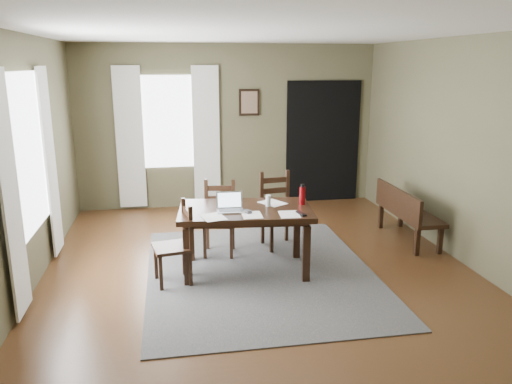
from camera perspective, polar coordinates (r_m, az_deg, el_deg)
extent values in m
cube|color=#492C16|center=(5.92, 0.50, -9.23)|extent=(5.00, 6.00, 0.01)
cube|color=brown|center=(8.46, -3.17, 7.48)|extent=(5.00, 0.02, 2.70)
cube|color=brown|center=(2.73, 12.08, -7.92)|extent=(5.00, 0.02, 2.70)
cube|color=brown|center=(5.64, -25.33, 2.59)|extent=(0.02, 6.00, 2.70)
cube|color=brown|center=(6.45, 23.00, 4.17)|extent=(0.02, 6.00, 2.70)
cube|color=white|center=(5.43, 0.57, 17.89)|extent=(5.00, 6.00, 0.02)
cube|color=#434343|center=(5.92, 0.51, -9.13)|extent=(2.60, 3.20, 0.01)
cube|color=black|center=(5.73, -1.21, -2.16)|extent=(1.59, 1.05, 0.06)
cube|color=black|center=(5.74, -1.21, -2.69)|extent=(1.42, 0.88, 0.05)
cube|color=black|center=(5.53, -7.84, -7.33)|extent=(0.09, 0.09, 0.65)
cube|color=black|center=(6.19, -7.45, -4.91)|extent=(0.09, 0.09, 0.65)
cube|color=black|center=(5.60, 5.76, -7.00)|extent=(0.09, 0.09, 0.65)
cube|color=black|center=(6.25, 4.66, -4.64)|extent=(0.09, 0.09, 0.65)
cube|color=black|center=(5.58, -9.58, -6.28)|extent=(0.46, 0.46, 0.04)
cube|color=black|center=(5.78, -11.37, -7.88)|extent=(0.04, 0.04, 0.39)
cube|color=black|center=(5.83, -8.23, -7.53)|extent=(0.04, 0.04, 0.39)
cube|color=black|center=(5.49, -10.82, -9.10)|extent=(0.04, 0.04, 0.39)
cube|color=black|center=(5.54, -7.51, -8.72)|extent=(0.04, 0.04, 0.39)
cube|color=black|center=(5.69, -8.24, -3.10)|extent=(0.05, 0.05, 0.49)
cube|color=black|center=(5.37, -7.46, -4.14)|extent=(0.05, 0.05, 0.49)
cube|color=black|center=(5.57, -7.81, -4.90)|extent=(0.08, 0.29, 0.07)
cube|color=black|center=(5.53, -7.86, -3.61)|extent=(0.08, 0.29, 0.07)
cube|color=black|center=(5.49, -7.91, -2.29)|extent=(0.08, 0.29, 0.07)
cube|color=black|center=(6.33, -4.25, -3.47)|extent=(0.48, 0.48, 0.04)
cube|color=black|center=(6.26, -5.87, -5.83)|extent=(0.05, 0.05, 0.40)
cube|color=black|center=(6.57, -5.53, -4.83)|extent=(0.05, 0.05, 0.40)
cube|color=black|center=(6.23, -2.83, -5.87)|extent=(0.05, 0.05, 0.40)
cube|color=black|center=(6.54, -2.64, -4.87)|extent=(0.05, 0.05, 0.40)
cube|color=black|center=(6.45, -5.70, -0.73)|extent=(0.05, 0.05, 0.51)
cube|color=black|center=(6.42, -2.59, -0.75)|extent=(0.05, 0.05, 0.51)
cube|color=black|center=(6.47, -4.13, -1.90)|extent=(0.30, 0.08, 0.07)
cube|color=black|center=(6.43, -4.15, -0.74)|extent=(0.30, 0.08, 0.07)
cube|color=black|center=(6.40, -4.17, 0.44)|extent=(0.30, 0.08, 0.07)
cube|color=black|center=(6.57, 2.70, -2.57)|extent=(0.49, 0.49, 0.04)
cube|color=black|center=(6.43, 1.79, -5.11)|extent=(0.05, 0.05, 0.42)
cube|color=black|center=(6.74, 0.76, -4.17)|extent=(0.05, 0.05, 0.42)
cube|color=black|center=(6.55, 4.66, -4.77)|extent=(0.05, 0.05, 0.42)
cube|color=black|center=(6.86, 3.52, -3.87)|extent=(0.05, 0.05, 0.42)
cube|color=black|center=(6.61, 0.63, 0.04)|extent=(0.05, 0.05, 0.53)
cube|color=black|center=(6.74, 3.60, 0.29)|extent=(0.05, 0.05, 0.53)
cube|color=black|center=(6.71, 2.12, -1.02)|extent=(0.32, 0.07, 0.07)
cube|color=black|center=(6.67, 2.13, 0.17)|extent=(0.32, 0.07, 0.07)
cube|color=black|center=(6.64, 2.14, 1.37)|extent=(0.32, 0.07, 0.07)
cube|color=black|center=(7.16, 17.13, -2.27)|extent=(0.42, 1.31, 0.06)
cube|color=black|center=(6.83, 20.30, -5.19)|extent=(0.06, 0.06, 0.36)
cube|color=black|center=(6.68, 17.93, -5.43)|extent=(0.06, 0.06, 0.36)
cube|color=black|center=(7.77, 16.23, -2.53)|extent=(0.06, 0.06, 0.36)
cube|color=black|center=(7.64, 14.08, -2.68)|extent=(0.06, 0.06, 0.36)
cube|color=black|center=(7.03, 15.89, -0.91)|extent=(0.05, 1.31, 0.32)
cube|color=#B7B7BC|center=(5.60, -2.95, -2.16)|extent=(0.31, 0.21, 0.01)
cube|color=#B7B7BC|center=(5.67, -3.06, -0.89)|extent=(0.30, 0.06, 0.19)
cube|color=silver|center=(5.67, -3.06, -0.91)|extent=(0.26, 0.05, 0.16)
cube|color=#3F3F42|center=(5.59, -2.95, -2.11)|extent=(0.26, 0.13, 0.00)
cube|color=#3F3F42|center=(5.54, -0.99, -2.24)|extent=(0.09, 0.11, 0.03)
cube|color=black|center=(5.51, 5.18, -2.47)|extent=(0.08, 0.19, 0.02)
cylinder|color=silver|center=(5.78, 1.41, -1.00)|extent=(0.07, 0.07, 0.13)
cylinder|color=maroon|center=(5.87, 5.30, -0.42)|extent=(0.08, 0.08, 0.21)
cylinder|color=black|center=(5.84, 5.33, 0.74)|extent=(0.05, 0.05, 0.03)
cube|color=white|center=(5.41, -4.91, -2.87)|extent=(0.30, 0.35, 0.00)
cube|color=white|center=(5.50, 3.82, -2.56)|extent=(0.24, 0.30, 0.00)
cube|color=white|center=(5.94, 1.94, -1.24)|extent=(0.35, 0.38, 0.00)
cube|color=white|center=(5.46, -0.47, -2.64)|extent=(0.22, 0.28, 0.00)
cube|color=white|center=(5.81, -24.65, 3.97)|extent=(0.01, 1.30, 1.70)
cube|color=white|center=(8.36, -10.04, 7.89)|extent=(1.00, 0.01, 1.50)
cube|color=silver|center=(5.07, -26.27, -0.46)|extent=(0.03, 0.48, 2.30)
cube|color=silver|center=(6.63, -22.46, 3.14)|extent=(0.03, 0.48, 2.30)
cube|color=silver|center=(8.38, -14.23, 5.96)|extent=(0.44, 0.03, 2.30)
cube|color=silver|center=(8.38, -5.70, 6.33)|extent=(0.44, 0.03, 2.30)
cube|color=black|center=(8.43, -0.79, 10.21)|extent=(0.34, 0.03, 0.44)
cube|color=brown|center=(8.42, -0.77, 10.20)|extent=(0.27, 0.01, 0.36)
cube|color=black|center=(8.81, 7.65, 5.69)|extent=(1.30, 0.03, 2.10)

